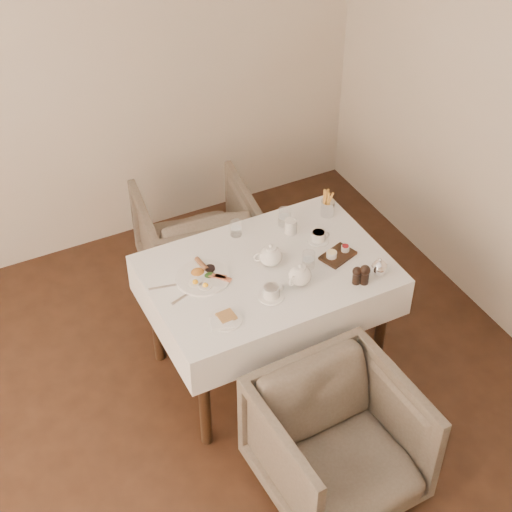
{
  "coord_description": "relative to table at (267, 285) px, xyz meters",
  "views": [
    {
      "loc": [
        -0.69,
        -1.88,
        3.48
      ],
      "look_at": [
        0.76,
        0.95,
        0.82
      ],
      "focal_mm": 55.0,
      "sensor_mm": 36.0,
      "label": 1
    }
  ],
  "objects": [
    {
      "name": "table",
      "position": [
        0.0,
        0.0,
        0.0
      ],
      "size": [
        1.28,
        0.88,
        0.75
      ],
      "color": "black",
      "rests_on": "ground"
    },
    {
      "name": "armchair_near",
      "position": [
        -0.07,
        -0.88,
        -0.3
      ],
      "size": [
        0.74,
        0.76,
        0.67
      ],
      "primitive_type": "imported",
      "rotation": [
        0.0,
        0.0,
        0.04
      ],
      "color": "brown",
      "rests_on": "ground"
    },
    {
      "name": "armchair_far",
      "position": [
        -0.03,
        0.92,
        -0.31
      ],
      "size": [
        0.79,
        0.81,
        0.66
      ],
      "primitive_type": "imported",
      "rotation": [
        0.0,
        0.0,
        3.01
      ],
      "color": "brown",
      "rests_on": "ground"
    },
    {
      "name": "breakfast_plate",
      "position": [
        -0.34,
        0.09,
        0.13
      ],
      "size": [
        0.29,
        0.29,
        0.04
      ],
      "rotation": [
        0.0,
        0.0,
        -0.31
      ],
      "color": "white",
      "rests_on": "table"
    },
    {
      "name": "side_plate",
      "position": [
        -0.37,
        -0.26,
        0.12
      ],
      "size": [
        0.18,
        0.17,
        0.02
      ],
      "rotation": [
        0.0,
        0.0,
        -0.15
      ],
      "color": "white",
      "rests_on": "table"
    },
    {
      "name": "teapot_centre",
      "position": [
        0.03,
        0.02,
        0.19
      ],
      "size": [
        0.2,
        0.17,
        0.14
      ],
      "primitive_type": null,
      "rotation": [
        0.0,
        0.0,
        -0.22
      ],
      "color": "white",
      "rests_on": "table"
    },
    {
      "name": "teapot_front",
      "position": [
        0.09,
        -0.18,
        0.18
      ],
      "size": [
        0.2,
        0.18,
        0.13
      ],
      "primitive_type": null,
      "rotation": [
        0.0,
        0.0,
        0.41
      ],
      "color": "white",
      "rests_on": "table"
    },
    {
      "name": "creamer",
      "position": [
        0.26,
        0.21,
        0.16
      ],
      "size": [
        0.07,
        0.07,
        0.08
      ],
      "primitive_type": "cylinder",
      "rotation": [
        0.0,
        0.0,
        0.04
      ],
      "color": "white",
      "rests_on": "table"
    },
    {
      "name": "teacup_near",
      "position": [
        -0.09,
        -0.2,
        0.15
      ],
      "size": [
        0.14,
        0.14,
        0.07
      ],
      "rotation": [
        0.0,
        0.0,
        -0.07
      ],
      "color": "white",
      "rests_on": "table"
    },
    {
      "name": "teacup_far",
      "position": [
        0.36,
        0.08,
        0.14
      ],
      "size": [
        0.12,
        0.12,
        0.06
      ],
      "rotation": [
        0.0,
        0.0,
        -0.34
      ],
      "color": "white",
      "rests_on": "table"
    },
    {
      "name": "glass_left",
      "position": [
        -0.02,
        0.34,
        0.16
      ],
      "size": [
        0.08,
        0.08,
        0.09
      ],
      "primitive_type": "cylinder",
      "rotation": [
        0.0,
        0.0,
        0.24
      ],
      "color": "silver",
      "rests_on": "table"
    },
    {
      "name": "glass_mid",
      "position": [
        0.2,
        -0.08,
        0.16
      ],
      "size": [
        0.08,
        0.08,
        0.1
      ],
      "primitive_type": "cylinder",
      "rotation": [
        0.0,
        0.0,
        -0.24
      ],
      "color": "silver",
      "rests_on": "table"
    },
    {
      "name": "glass_right",
      "position": [
        0.26,
        0.3,
        0.17
      ],
      "size": [
        0.09,
        0.09,
        0.1
      ],
      "primitive_type": "cylinder",
      "rotation": [
        0.0,
        0.0,
        -0.21
      ],
      "color": "silver",
      "rests_on": "table"
    },
    {
      "name": "condiment_board",
      "position": [
        0.38,
        -0.09,
        0.13
      ],
      "size": [
        0.21,
        0.17,
        0.05
      ],
      "rotation": [
        0.0,
        0.0,
        0.32
      ],
      "color": "black",
      "rests_on": "table"
    },
    {
      "name": "pepper_mill_left",
      "position": [
        0.36,
        -0.31,
        0.17
      ],
      "size": [
        0.07,
        0.07,
        0.1
      ],
      "primitive_type": null,
      "rotation": [
        0.0,
        0.0,
        -0.41
      ],
      "color": "black",
      "rests_on": "table"
    },
    {
      "name": "pepper_mill_right",
      "position": [
        0.39,
        -0.33,
        0.17
      ],
      "size": [
        0.07,
        0.07,
        0.12
      ],
      "primitive_type": null,
      "rotation": [
        0.0,
        0.0,
        0.22
      ],
      "color": "black",
      "rests_on": "table"
    },
    {
      "name": "silver_pot",
      "position": [
        0.49,
        -0.31,
        0.17
      ],
      "size": [
        0.13,
        0.12,
        0.11
      ],
      "primitive_type": null,
      "rotation": [
        0.0,
        0.0,
        0.33
      ],
      "color": "white",
      "rests_on": "table"
    },
    {
      "name": "fries_cup",
      "position": [
        0.53,
        0.27,
        0.19
      ],
      "size": [
        0.08,
        0.08,
        0.17
      ],
      "rotation": [
        0.0,
        0.0,
        0.2
      ],
      "color": "silver",
      "rests_on": "table"
    },
    {
      "name": "cutlery_fork",
      "position": [
        -0.54,
        0.11,
        0.12
      ],
      "size": [
        0.19,
        0.05,
        0.0
      ],
      "primitive_type": "cube",
      "rotation": [
        0.0,
        0.0,
        1.36
      ],
      "color": "silver",
      "rests_on": "table"
    },
    {
      "name": "cutlery_knife",
      "position": [
        -0.47,
        0.0,
        0.12
      ],
      "size": [
        0.2,
        0.08,
        0.0
      ],
      "primitive_type": "cube",
      "rotation": [
        0.0,
        0.0,
        1.89
      ],
      "color": "silver",
      "rests_on": "table"
    }
  ]
}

